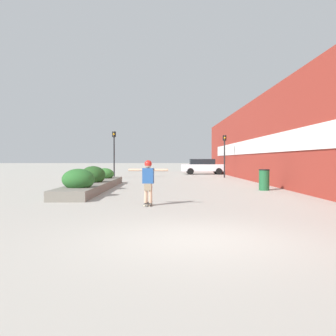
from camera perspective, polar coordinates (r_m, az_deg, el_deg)
ground_plane at (r=7.27m, az=4.80°, el=-10.79°), size 300.00×300.00×0.00m
building_wall_right at (r=26.97m, az=13.22°, el=4.01°), size 0.67×44.21×5.63m
planter_box at (r=19.14m, az=-11.23°, el=-2.16°), size 1.46×11.56×1.19m
skateboard at (r=12.35m, az=-3.04°, el=-5.45°), size 0.28×0.65×0.09m
skateboarder at (r=12.28m, az=-3.04°, el=-1.38°), size 1.31×0.27×1.41m
trash_bin at (r=19.02m, az=14.44°, el=-1.75°), size 0.53×0.53×1.04m
car_leftmost at (r=39.29m, az=17.73°, el=0.18°), size 4.62×1.99×1.49m
car_center_left at (r=38.58m, az=5.40°, el=0.27°), size 4.61×1.99×1.57m
traffic_light_left at (r=30.88m, az=-8.22°, el=3.24°), size 0.28×0.30×3.81m
traffic_light_right at (r=31.58m, az=8.61°, el=2.91°), size 0.28×0.30×3.54m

